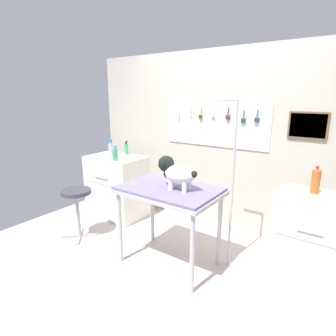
# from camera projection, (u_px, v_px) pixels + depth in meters

# --- Properties ---
(ground) EXTENTS (4.40, 4.00, 0.04)m
(ground) POSITION_uv_depth(u_px,v_px,m) (161.00, 268.00, 2.95)
(ground) COLOR #BEADA6
(rear_wall_panel) EXTENTS (4.00, 0.11, 2.30)m
(rear_wall_panel) POSITION_uv_depth(u_px,v_px,m) (219.00, 141.00, 3.65)
(rear_wall_panel) COLOR #B9B2A3
(rear_wall_panel) RESTS_ON ground
(grooming_table) EXTENTS (1.00, 0.67, 0.85)m
(grooming_table) POSITION_uv_depth(u_px,v_px,m) (169.00, 196.00, 2.83)
(grooming_table) COLOR #B7B7BC
(grooming_table) RESTS_ON ground
(grooming_arm) EXTENTS (0.30, 0.11, 1.71)m
(grooming_arm) POSITION_uv_depth(u_px,v_px,m) (231.00, 192.00, 2.81)
(grooming_arm) COLOR #B7B7BC
(grooming_arm) RESTS_ON ground
(dog) EXTENTS (0.45, 0.22, 0.32)m
(dog) POSITION_uv_depth(u_px,v_px,m) (176.00, 172.00, 2.72)
(dog) COLOR white
(dog) RESTS_ON grooming_table
(counter_left) EXTENTS (0.80, 0.58, 0.89)m
(counter_left) POSITION_uv_depth(u_px,v_px,m) (117.00, 186.00, 4.12)
(counter_left) COLOR silver
(counter_left) RESTS_ON ground
(cabinet_right) EXTENTS (0.68, 0.54, 0.86)m
(cabinet_right) POSITION_uv_depth(u_px,v_px,m) (313.00, 240.00, 2.63)
(cabinet_right) COLOR silver
(cabinet_right) RESTS_ON ground
(stool) EXTENTS (0.36, 0.36, 0.63)m
(stool) POSITION_uv_depth(u_px,v_px,m) (77.00, 199.00, 3.43)
(stool) COLOR #9E9EA3
(stool) RESTS_ON ground
(shampoo_bottle) EXTENTS (0.07, 0.07, 0.20)m
(shampoo_bottle) POSITION_uv_depth(u_px,v_px,m) (115.00, 155.00, 3.74)
(shampoo_bottle) COLOR #39946A
(shampoo_bottle) RESTS_ON counter_left
(spray_bottle_tall) EXTENTS (0.05, 0.05, 0.26)m
(spray_bottle_tall) POSITION_uv_depth(u_px,v_px,m) (111.00, 150.00, 3.92)
(spray_bottle_tall) COLOR #B6BAB1
(spray_bottle_tall) RESTS_ON counter_left
(detangler_spray) EXTENTS (0.06, 0.06, 0.20)m
(detangler_spray) POSITION_uv_depth(u_px,v_px,m) (126.00, 149.00, 4.12)
(detangler_spray) COLOR #38A659
(detangler_spray) RESTS_ON counter_left
(soda_bottle) EXTENTS (0.08, 0.08, 0.26)m
(soda_bottle) POSITION_uv_depth(u_px,v_px,m) (316.00, 181.00, 2.58)
(soda_bottle) COLOR #B75320
(soda_bottle) RESTS_ON cabinet_right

